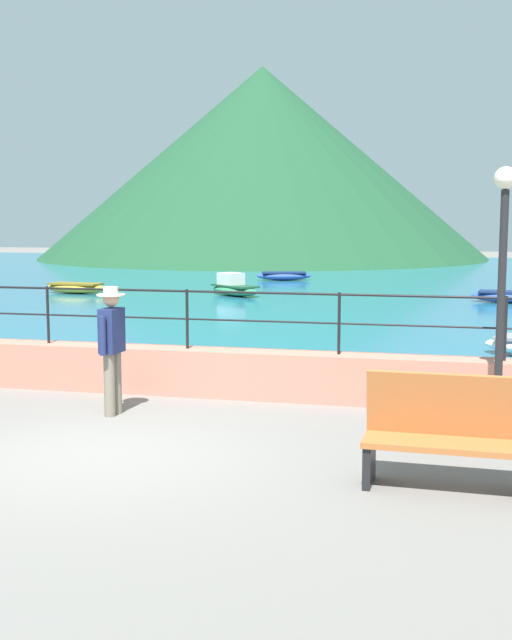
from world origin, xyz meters
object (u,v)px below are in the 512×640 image
at_px(boat_3, 76,288).
at_px(boat_1, 234,288).
at_px(person_walking, 112,344).
at_px(boat_5, 509,296).
at_px(boat_0, 284,276).
at_px(lamp_post, 503,256).
at_px(bench_far, 451,433).

bearing_deg(boat_3, boat_1, 4.66).
relative_size(person_walking, boat_3, 0.73).
bearing_deg(boat_1, boat_5, -1.81).
height_order(person_walking, boat_0, person_walking).
height_order(person_walking, boat_1, person_walking).
xyz_separation_m(lamp_post, boat_1, (-7.67, 16.01, -1.87)).
distance_m(lamp_post, boat_0, 24.36).
bearing_deg(person_walking, boat_1, 99.19).
bearing_deg(boat_1, lamp_post, -64.40).
distance_m(person_walking, boat_3, 17.93).
distance_m(person_walking, boat_0, 23.61).
xyz_separation_m(boat_3, boat_5, (14.56, 0.18, 0.00)).
xyz_separation_m(person_walking, boat_3, (-8.27, 15.90, -0.72)).
relative_size(person_walking, boat_0, 0.71).
height_order(person_walking, lamp_post, lamp_post).
xyz_separation_m(boat_1, boat_5, (8.94, -0.28, -0.07)).
relative_size(boat_0, boat_3, 1.03).
bearing_deg(bench_far, person_walking, 155.67).
height_order(boat_1, boat_3, boat_1).
bearing_deg(boat_0, boat_5, -40.59).
distance_m(boat_1, boat_3, 5.65).
distance_m(lamp_post, boat_1, 17.85).
distance_m(person_walking, boat_1, 16.58).
height_order(lamp_post, boat_3, lamp_post).
height_order(boat_0, boat_5, same).
xyz_separation_m(boat_1, boat_3, (-5.63, -0.46, -0.07)).
relative_size(bench_far, boat_0, 0.70).
height_order(bench_far, person_walking, person_walking).
bearing_deg(lamp_post, bench_far, -103.74).
bearing_deg(boat_0, bench_far, -75.05).
height_order(bench_far, boat_3, bench_far).
distance_m(boat_0, boat_3, 9.62).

